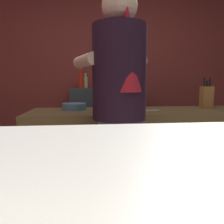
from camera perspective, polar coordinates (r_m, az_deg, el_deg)
wall_back at (r=3.42m, az=-2.67°, el=11.08°), size 5.20×0.10×2.70m
prep_counter at (r=2.08m, az=10.13°, el=-11.79°), size 2.10×0.60×0.89m
back_shelf at (r=3.19m, az=-1.42°, el=-3.43°), size 0.98×0.36×1.06m
bartender at (r=1.45m, az=1.93°, el=1.86°), size 0.50×0.55×1.69m
knife_block at (r=2.26m, az=22.67°, el=3.55°), size 0.10×0.08×0.28m
mixing_bowl at (r=1.99m, az=-9.52°, el=1.37°), size 0.21×0.21×0.06m
chefs_knife at (r=1.91m, az=8.45°, el=0.40°), size 0.24×0.08×0.01m
bottle_soy at (r=3.14m, az=-6.69°, el=7.56°), size 0.06×0.06×0.22m
bottle_olive_oil at (r=3.15m, az=4.77°, el=7.42°), size 0.07×0.07×0.19m
bottle_vinegar at (r=3.05m, az=-7.83°, el=7.94°), size 0.07×0.07×0.27m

